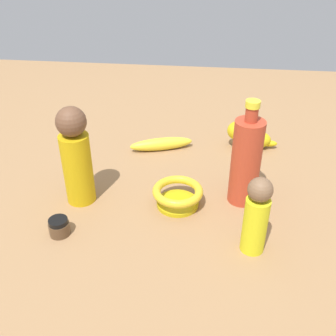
% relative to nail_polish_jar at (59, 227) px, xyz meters
% --- Properties ---
extents(ground, '(2.00, 2.00, 0.00)m').
position_rel_nail_polish_jar_xyz_m(ground, '(-0.24, 0.22, -0.02)').
color(ground, '#936D47').
extents(nail_polish_jar, '(0.05, 0.05, 0.04)m').
position_rel_nail_polish_jar_xyz_m(nail_polish_jar, '(0.00, 0.00, 0.00)').
color(nail_polish_jar, brown).
rests_on(nail_polish_jar, ground).
extents(person_figure_adult, '(0.10, 0.10, 0.25)m').
position_rel_nail_polish_jar_xyz_m(person_figure_adult, '(-0.13, 0.01, 0.11)').
color(person_figure_adult, gold).
rests_on(person_figure_adult, ground).
extents(banana, '(0.10, 0.20, 0.04)m').
position_rel_nail_polish_jar_xyz_m(banana, '(-0.41, 0.18, -0.00)').
color(banana, yellow).
rests_on(banana, ground).
extents(bowl, '(0.12, 0.12, 0.05)m').
position_rel_nail_polish_jar_xyz_m(bowl, '(-0.14, 0.25, 0.01)').
color(bowl, gold).
rests_on(bowl, ground).
extents(person_figure_child, '(0.06, 0.06, 0.18)m').
position_rel_nail_polish_jar_xyz_m(person_figure_child, '(-0.00, 0.43, 0.07)').
color(person_figure_child, yellow).
rests_on(person_figure_child, ground).
extents(bottle_tall, '(0.07, 0.07, 0.27)m').
position_rel_nail_polish_jar_xyz_m(bottle_tall, '(-0.18, 0.41, 0.09)').
color(bottle_tall, '#B63C24').
rests_on(bottle_tall, ground).
extents(cat_figurine, '(0.07, 0.16, 0.09)m').
position_rel_nail_polish_jar_xyz_m(cat_figurine, '(-0.46, 0.44, 0.02)').
color(cat_figurine, gold).
rests_on(cat_figurine, ground).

